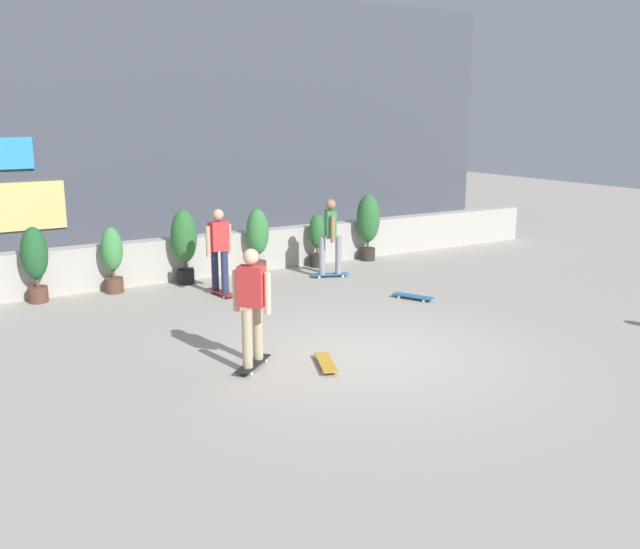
# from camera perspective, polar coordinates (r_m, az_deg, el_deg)

# --- Properties ---
(ground_plane) EXTENTS (48.00, 48.00, 0.00)m
(ground_plane) POSITION_cam_1_polar(r_m,az_deg,el_deg) (10.31, 4.29, -6.51)
(ground_plane) COLOR #A8A093
(planter_wall) EXTENTS (18.00, 0.40, 0.90)m
(planter_wall) POSITION_cam_1_polar(r_m,az_deg,el_deg) (15.31, -8.64, 1.65)
(planter_wall) COLOR #B2ADA3
(planter_wall) RESTS_ON ground
(building_backdrop) EXTENTS (20.00, 2.08, 6.50)m
(building_backdrop) POSITION_cam_1_polar(r_m,az_deg,el_deg) (18.78, -13.71, 12.13)
(building_backdrop) COLOR #424751
(building_backdrop) RESTS_ON ground
(potted_plant_0) EXTENTS (0.48, 0.48, 1.44)m
(potted_plant_0) POSITION_cam_1_polar(r_m,az_deg,el_deg) (13.86, -22.48, 1.17)
(potted_plant_0) COLOR brown
(potted_plant_0) RESTS_ON ground
(potted_plant_1) EXTENTS (0.42, 0.42, 1.31)m
(potted_plant_1) POSITION_cam_1_polar(r_m,az_deg,el_deg) (14.13, -16.78, 1.44)
(potted_plant_1) COLOR brown
(potted_plant_1) RESTS_ON ground
(potted_plant_2) EXTENTS (0.54, 0.54, 1.55)m
(potted_plant_2) POSITION_cam_1_polar(r_m,az_deg,el_deg) (14.52, -11.16, 2.75)
(potted_plant_2) COLOR black
(potted_plant_2) RESTS_ON ground
(potted_plant_3) EXTENTS (0.49, 0.49, 1.45)m
(potted_plant_3) POSITION_cam_1_polar(r_m,az_deg,el_deg) (15.16, -5.17, 3.12)
(potted_plant_3) COLOR brown
(potted_plant_3) RESTS_ON ground
(potted_plant_4) EXTENTS (0.38, 0.38, 1.22)m
(potted_plant_4) POSITION_cam_1_polar(r_m,az_deg,el_deg) (15.89, -0.22, 2.98)
(potted_plant_4) COLOR #2D2823
(potted_plant_4) RESTS_ON ground
(potted_plant_5) EXTENTS (0.56, 0.56, 1.59)m
(potted_plant_5) POSITION_cam_1_polar(r_m,az_deg,el_deg) (16.60, 3.99, 4.35)
(potted_plant_5) COLOR #2D2823
(potted_plant_5) RESTS_ON ground
(skater_by_wall_right) EXTENTS (0.74, 0.67, 1.70)m
(skater_by_wall_right) POSITION_cam_1_polar(r_m,az_deg,el_deg) (9.47, -5.65, -2.35)
(skater_by_wall_right) COLOR black
(skater_by_wall_right) RESTS_ON ground
(skater_far_left) EXTENTS (0.82, 0.53, 1.70)m
(skater_far_left) POSITION_cam_1_polar(r_m,az_deg,el_deg) (14.80, 0.87, 3.34)
(skater_far_left) COLOR #266699
(skater_far_left) RESTS_ON ground
(skater_far_right) EXTENTS (0.55, 0.82, 1.70)m
(skater_far_right) POSITION_cam_1_polar(r_m,az_deg,el_deg) (13.42, -8.33, 2.18)
(skater_far_right) COLOR maroon
(skater_far_right) RESTS_ON ground
(skateboard_near_camera) EXTENTS (0.47, 0.82, 0.08)m
(skateboard_near_camera) POSITION_cam_1_polar(r_m,az_deg,el_deg) (9.75, 0.49, -7.27)
(skateboard_near_camera) COLOR #BF8C26
(skateboard_near_camera) RESTS_ON ground
(skateboard_aside) EXTENTS (0.53, 0.81, 0.08)m
(skateboard_aside) POSITION_cam_1_polar(r_m,az_deg,el_deg) (13.30, 7.70, -1.79)
(skateboard_aside) COLOR #266699
(skateboard_aside) RESTS_ON ground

